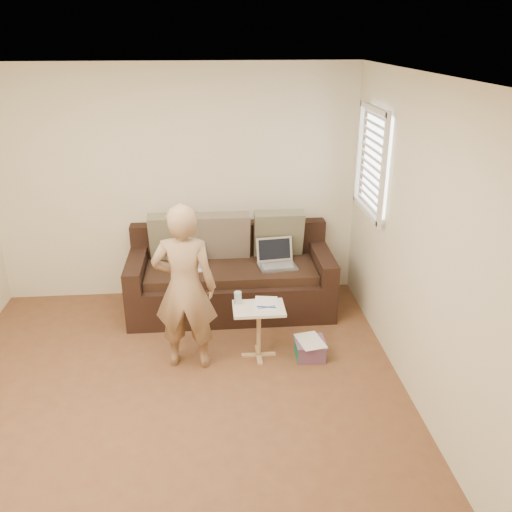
% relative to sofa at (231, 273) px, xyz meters
% --- Properties ---
extents(floor, '(4.50, 4.50, 0.00)m').
position_rel_sofa_xyz_m(floor, '(-0.56, -1.77, -0.42)').
color(floor, brown).
rests_on(floor, ground).
extents(ceiling, '(4.50, 4.50, 0.00)m').
position_rel_sofa_xyz_m(ceiling, '(-0.56, -1.77, 2.18)').
color(ceiling, white).
rests_on(ceiling, wall_back).
extents(wall_back, '(4.00, 0.00, 4.00)m').
position_rel_sofa_xyz_m(wall_back, '(-0.56, 0.48, 0.87)').
color(wall_back, beige).
rests_on(wall_back, ground).
extents(wall_right, '(0.00, 4.50, 4.50)m').
position_rel_sofa_xyz_m(wall_right, '(1.44, -1.77, 0.87)').
color(wall_right, beige).
rests_on(wall_right, ground).
extents(window_blinds, '(0.12, 0.88, 1.08)m').
position_rel_sofa_xyz_m(window_blinds, '(1.39, -0.27, 1.28)').
color(window_blinds, white).
rests_on(window_blinds, wall_right).
extents(sofa, '(2.20, 0.95, 0.85)m').
position_rel_sofa_xyz_m(sofa, '(0.00, 0.00, 0.00)').
color(sofa, black).
rests_on(sofa, ground).
extents(pillow_left, '(0.55, 0.29, 0.57)m').
position_rel_sofa_xyz_m(pillow_left, '(-0.60, 0.22, 0.37)').
color(pillow_left, '#6B664F').
rests_on(pillow_left, sofa).
extents(pillow_mid, '(0.55, 0.27, 0.57)m').
position_rel_sofa_xyz_m(pillow_mid, '(-0.05, 0.20, 0.37)').
color(pillow_mid, brown).
rests_on(pillow_mid, sofa).
extents(pillow_right, '(0.55, 0.28, 0.57)m').
position_rel_sofa_xyz_m(pillow_right, '(0.55, 0.23, 0.37)').
color(pillow_right, '#6B664F').
rests_on(pillow_right, sofa).
extents(laptop_silver, '(0.43, 0.33, 0.27)m').
position_rel_sofa_xyz_m(laptop_silver, '(0.50, -0.09, 0.10)').
color(laptop_silver, '#B7BABC').
rests_on(laptop_silver, sofa).
extents(laptop_white, '(0.33, 0.25, 0.23)m').
position_rel_sofa_xyz_m(laptop_white, '(-0.42, -0.05, 0.10)').
color(laptop_white, white).
rests_on(laptop_white, sofa).
extents(person, '(0.61, 0.45, 1.57)m').
position_rel_sofa_xyz_m(person, '(-0.45, -1.06, 0.36)').
color(person, '#937350').
rests_on(person, ground).
extents(side_table, '(0.48, 0.33, 0.53)m').
position_rel_sofa_xyz_m(side_table, '(0.22, -0.99, -0.16)').
color(side_table, silver).
rests_on(side_table, ground).
extents(drinking_glass, '(0.07, 0.07, 0.12)m').
position_rel_sofa_xyz_m(drinking_glass, '(0.03, -0.90, 0.16)').
color(drinking_glass, silver).
rests_on(drinking_glass, side_table).
extents(scissors, '(0.20, 0.15, 0.02)m').
position_rel_sofa_xyz_m(scissors, '(0.28, -1.01, 0.11)').
color(scissors, silver).
rests_on(scissors, side_table).
extents(paper_on_table, '(0.25, 0.33, 0.00)m').
position_rel_sofa_xyz_m(paper_on_table, '(0.29, -0.93, 0.10)').
color(paper_on_table, white).
rests_on(paper_on_table, side_table).
extents(striped_box, '(0.28, 0.28, 0.18)m').
position_rel_sofa_xyz_m(striped_box, '(0.70, -1.05, -0.34)').
color(striped_box, '#BE1C7B').
rests_on(striped_box, ground).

